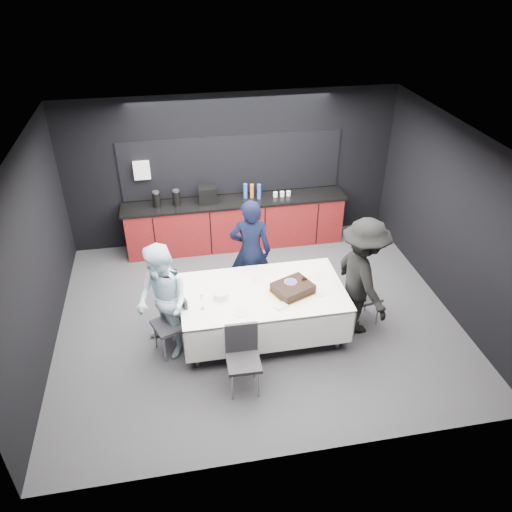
# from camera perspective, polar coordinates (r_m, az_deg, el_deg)

# --- Properties ---
(ground) EXTENTS (6.00, 6.00, 0.00)m
(ground) POSITION_cam_1_polar(r_m,az_deg,el_deg) (7.83, 0.13, -6.87)
(ground) COLOR #3D3D42
(ground) RESTS_ON ground
(room_shell) EXTENTS (6.04, 5.04, 2.82)m
(room_shell) POSITION_cam_1_polar(r_m,az_deg,el_deg) (6.80, 0.15, 5.30)
(room_shell) COLOR white
(room_shell) RESTS_ON ground
(kitchenette) EXTENTS (4.10, 0.64, 2.05)m
(kitchenette) POSITION_cam_1_polar(r_m,az_deg,el_deg) (9.34, -2.46, 4.27)
(kitchenette) COLOR #600F11
(kitchenette) RESTS_ON ground
(party_table) EXTENTS (2.32, 1.32, 0.78)m
(party_table) POSITION_cam_1_polar(r_m,az_deg,el_deg) (7.12, 0.73, -4.91)
(party_table) COLOR #99999E
(party_table) RESTS_ON ground
(cake_assembly) EXTENTS (0.68, 0.63, 0.17)m
(cake_assembly) POSITION_cam_1_polar(r_m,az_deg,el_deg) (6.99, 4.23, -3.68)
(cake_assembly) COLOR #EFB246
(cake_assembly) RESTS_ON party_table
(plate_stack) EXTENTS (0.21, 0.21, 0.10)m
(plate_stack) POSITION_cam_1_polar(r_m,az_deg,el_deg) (6.90, -4.04, -4.46)
(plate_stack) COLOR white
(plate_stack) RESTS_ON party_table
(loose_plate_near) EXTENTS (0.21, 0.21, 0.01)m
(loose_plate_near) POSITION_cam_1_polar(r_m,az_deg,el_deg) (6.66, -1.76, -6.45)
(loose_plate_near) COLOR white
(loose_plate_near) RESTS_ON party_table
(loose_plate_right_a) EXTENTS (0.20, 0.20, 0.01)m
(loose_plate_right_a) POSITION_cam_1_polar(r_m,az_deg,el_deg) (7.40, 6.91, -2.15)
(loose_plate_right_a) COLOR white
(loose_plate_right_a) RESTS_ON party_table
(loose_plate_right_b) EXTENTS (0.21, 0.21, 0.01)m
(loose_plate_right_b) POSITION_cam_1_polar(r_m,az_deg,el_deg) (7.06, 7.28, -4.16)
(loose_plate_right_b) COLOR white
(loose_plate_right_b) RESTS_ON party_table
(loose_plate_far) EXTENTS (0.20, 0.20, 0.01)m
(loose_plate_far) POSITION_cam_1_polar(r_m,az_deg,el_deg) (7.25, 0.20, -2.70)
(loose_plate_far) COLOR white
(loose_plate_far) RESTS_ON party_table
(fork_pile) EXTENTS (0.21, 0.18, 0.03)m
(fork_pile) POSITION_cam_1_polar(r_m,az_deg,el_deg) (6.75, 2.85, -5.76)
(fork_pile) COLOR white
(fork_pile) RESTS_ON party_table
(champagne_flute) EXTENTS (0.06, 0.06, 0.22)m
(champagne_flute) POSITION_cam_1_polar(r_m,az_deg,el_deg) (6.66, -6.20, -4.93)
(champagne_flute) COLOR white
(champagne_flute) RESTS_ON party_table
(chair_left) EXTENTS (0.55, 0.55, 0.92)m
(chair_left) POSITION_cam_1_polar(r_m,az_deg,el_deg) (7.04, -9.33, -7.05)
(chair_left) COLOR #2C2B30
(chair_left) RESTS_ON ground
(chair_right) EXTENTS (0.48, 0.48, 0.92)m
(chair_right) POSITION_cam_1_polar(r_m,az_deg,el_deg) (7.57, 11.78, -4.10)
(chair_right) COLOR #2C2B30
(chair_right) RESTS_ON ground
(chair_near) EXTENTS (0.43, 0.43, 0.92)m
(chair_near) POSITION_cam_1_polar(r_m,az_deg,el_deg) (6.44, -1.54, -11.02)
(chair_near) COLOR #2C2B30
(chair_near) RESTS_ON ground
(person_center) EXTENTS (0.72, 0.55, 1.76)m
(person_center) POSITION_cam_1_polar(r_m,az_deg,el_deg) (7.72, -0.62, 0.53)
(person_center) COLOR black
(person_center) RESTS_ON ground
(person_left) EXTENTS (0.96, 1.04, 1.71)m
(person_left) POSITION_cam_1_polar(r_m,az_deg,el_deg) (6.83, -10.62, -5.20)
(person_left) COLOR #C4E4F7
(person_left) RESTS_ON ground
(person_right) EXTENTS (0.85, 1.27, 1.83)m
(person_right) POSITION_cam_1_polar(r_m,az_deg,el_deg) (7.23, 12.02, -2.42)
(person_right) COLOR black
(person_right) RESTS_ON ground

